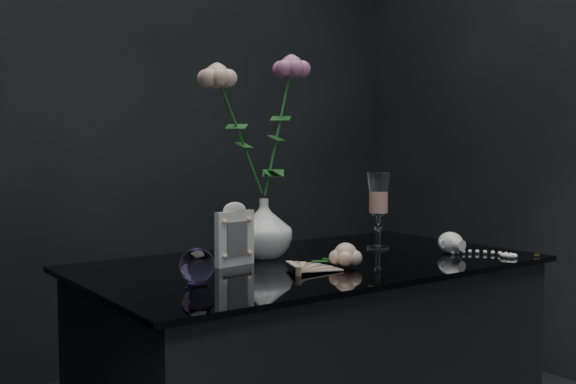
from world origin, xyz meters
TOP-DOWN VIEW (x-y plane):
  - vase at (-0.06, 0.15)m, footprint 0.15×0.15m
  - wine_glass at (0.25, 0.10)m, footprint 0.07×0.07m
  - picture_frame at (-0.17, 0.10)m, footprint 0.12×0.10m
  - paperweight at (-0.33, -0.02)m, footprint 0.09×0.09m
  - paper_fan at (-0.13, -0.07)m, footprint 0.26×0.23m
  - loose_rose at (0.01, -0.06)m, footprint 0.15×0.18m
  - pearl_jar at (0.35, -0.06)m, footprint 0.19×0.20m
  - roses at (-0.07, 0.16)m, footprint 0.30×0.11m

SIDE VIEW (x-z plane):
  - paper_fan at x=-0.13m, z-range 0.76..0.78m
  - loose_rose at x=0.01m, z-range 0.76..0.82m
  - pearl_jar at x=0.35m, z-range 0.76..0.82m
  - paperweight at x=-0.33m, z-range 0.76..0.83m
  - vase at x=-0.06m, z-range 0.76..0.90m
  - picture_frame at x=-0.17m, z-range 0.76..0.90m
  - wine_glass at x=0.25m, z-range 0.76..0.96m
  - roses at x=-0.07m, z-range 0.89..1.29m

